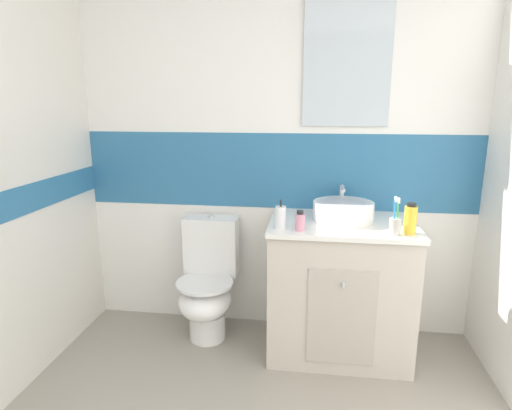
{
  "coord_description": "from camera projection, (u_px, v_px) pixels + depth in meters",
  "views": [
    {
      "loc": [
        0.26,
        -0.4,
        1.55
      ],
      "look_at": [
        -0.06,
        1.83,
        1.0
      ],
      "focal_mm": 29.94,
      "sensor_mm": 36.0,
      "label": 1
    }
  ],
  "objects": [
    {
      "name": "mouthwash_bottle",
      "position": [
        410.0,
        219.0,
        2.3
      ],
      "size": [
        0.07,
        0.07,
        0.17
      ],
      "color": "yellow",
      "rests_on": "vanity_cabinet"
    },
    {
      "name": "soap_dispenser",
      "position": [
        281.0,
        217.0,
        2.4
      ],
      "size": [
        0.06,
        0.06,
        0.17
      ],
      "color": "white",
      "rests_on": "vanity_cabinet"
    },
    {
      "name": "toilet",
      "position": [
        208.0,
        284.0,
        2.83
      ],
      "size": [
        0.37,
        0.5,
        0.81
      ],
      "color": "white",
      "rests_on": "ground_plane"
    },
    {
      "name": "toothbrush_cup",
      "position": [
        395.0,
        225.0,
        2.28
      ],
      "size": [
        0.06,
        0.06,
        0.21
      ],
      "color": "#B2ADA3",
      "rests_on": "vanity_cabinet"
    },
    {
      "name": "sink_basin",
      "position": [
        343.0,
        211.0,
        2.57
      ],
      "size": [
        0.36,
        0.41,
        0.19
      ],
      "color": "white",
      "rests_on": "vanity_cabinet"
    },
    {
      "name": "vanity_cabinet",
      "position": [
        339.0,
        287.0,
        2.66
      ],
      "size": [
        0.86,
        0.61,
        0.85
      ],
      "color": "beige",
      "rests_on": "ground_plane"
    },
    {
      "name": "wall_back_tiled",
      "position": [
        278.0,
        146.0,
        2.84
      ],
      "size": [
        3.2,
        0.2,
        2.5
      ],
      "color": "white",
      "rests_on": "ground_plane"
    },
    {
      "name": "lotion_bottle_short",
      "position": [
        300.0,
        221.0,
        2.37
      ],
      "size": [
        0.05,
        0.05,
        0.11
      ],
      "color": "pink",
      "rests_on": "vanity_cabinet"
    }
  ]
}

